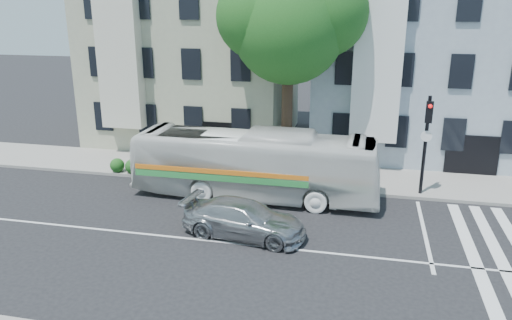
% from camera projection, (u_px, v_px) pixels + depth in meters
% --- Properties ---
extents(ground, '(120.00, 120.00, 0.00)m').
position_uv_depth(ground, '(249.00, 245.00, 18.60)').
color(ground, black).
rests_on(ground, ground).
extents(sidewalk_far, '(80.00, 4.00, 0.15)m').
position_uv_depth(sidewalk_far, '(284.00, 174.00, 26.02)').
color(sidewalk_far, gray).
rests_on(sidewalk_far, ground).
extents(building_left, '(12.00, 10.00, 11.00)m').
position_uv_depth(building_left, '(197.00, 53.00, 32.35)').
color(building_left, '#9FA086').
rests_on(building_left, ground).
extents(building_right, '(12.00, 10.00, 11.00)m').
position_uv_depth(building_right, '(422.00, 58.00, 29.45)').
color(building_right, '#8F9AAA').
rests_on(building_right, ground).
extents(street_tree, '(7.30, 5.90, 11.10)m').
position_uv_depth(street_tree, '(291.00, 20.00, 24.35)').
color(street_tree, '#2D2116').
rests_on(street_tree, ground).
extents(bus, '(2.87, 11.35, 3.15)m').
position_uv_depth(bus, '(255.00, 165.00, 22.74)').
color(bus, silver).
rests_on(bus, ground).
extents(sedan, '(2.58, 5.03, 1.40)m').
position_uv_depth(sedan, '(244.00, 219.00, 19.15)').
color(sedan, '#A9ACB0').
rests_on(sedan, ground).
extents(hedge, '(8.40, 3.17, 0.70)m').
position_uv_depth(hedge, '(194.00, 171.00, 25.21)').
color(hedge, '#2B561C').
rests_on(hedge, sidewalk_far).
extents(traffic_signal, '(0.49, 0.55, 4.73)m').
position_uv_depth(traffic_signal, '(427.00, 133.00, 22.28)').
color(traffic_signal, black).
rests_on(traffic_signal, ground).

